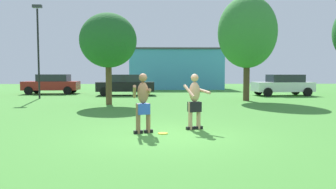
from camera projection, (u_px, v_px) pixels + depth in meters
name	position (u px, v px, depth m)	size (l,w,h in m)	color
ground_plane	(168.00, 135.00, 9.19)	(80.00, 80.00, 0.00)	#428433
player_with_cap	(195.00, 99.00, 10.06)	(0.83, 0.69, 1.72)	black
player_in_blue	(143.00, 102.00, 9.43)	(0.60, 0.74, 1.73)	black
frisbee	(163.00, 133.00, 9.39)	(0.29, 0.29, 0.03)	yellow
car_white_near_post	(283.00, 85.00, 24.57)	(4.43, 2.29, 1.58)	white
car_black_mid_lot	(126.00, 84.00, 24.91)	(4.38, 2.18, 1.58)	black
car_red_far_end	(52.00, 84.00, 26.59)	(4.35, 2.12, 1.58)	maroon
lamp_post	(38.00, 42.00, 21.71)	(0.60, 0.24, 6.18)	black
outbuilding_behind_lot	(176.00, 69.00, 35.09)	(9.82, 5.94, 4.18)	#4C9ED1
tree_right_field	(108.00, 41.00, 17.66)	(3.06, 3.06, 4.93)	brown
tree_near_building	(247.00, 32.00, 19.95)	(3.56, 3.56, 6.37)	#4C3823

